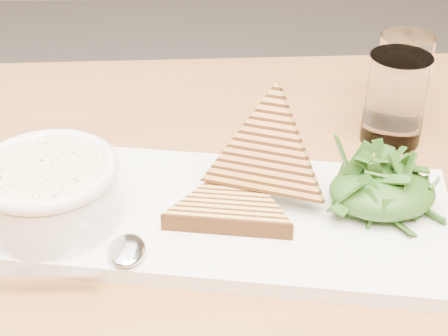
{
  "coord_description": "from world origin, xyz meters",
  "views": [
    {
      "loc": [
        -0.02,
        -0.25,
        1.17
      ],
      "look_at": [
        -0.01,
        0.29,
        0.81
      ],
      "focal_mm": 55.0,
      "sensor_mm": 36.0,
      "label": 1
    }
  ],
  "objects_px": {
    "soup_bowl": "(51,198)",
    "platter": "(225,216)",
    "glass_near": "(395,99)",
    "table_top": "(325,268)",
    "glass_far": "(402,75)"
  },
  "relations": [
    {
      "from": "table_top",
      "to": "glass_far",
      "type": "xyz_separation_m",
      "value": [
        0.13,
        0.27,
        0.07
      ]
    },
    {
      "from": "soup_bowl",
      "to": "glass_near",
      "type": "distance_m",
      "value": 0.39
    },
    {
      "from": "table_top",
      "to": "platter",
      "type": "relative_size",
      "value": 2.97
    },
    {
      "from": "glass_near",
      "to": "table_top",
      "type": "bearing_deg",
      "value": -117.41
    },
    {
      "from": "table_top",
      "to": "soup_bowl",
      "type": "bearing_deg",
      "value": 172.01
    },
    {
      "from": "table_top",
      "to": "glass_near",
      "type": "xyz_separation_m",
      "value": [
        0.1,
        0.2,
        0.07
      ]
    },
    {
      "from": "table_top",
      "to": "glass_near",
      "type": "bearing_deg",
      "value": 62.59
    },
    {
      "from": "soup_bowl",
      "to": "glass_near",
      "type": "relative_size",
      "value": 1.18
    },
    {
      "from": "platter",
      "to": "glass_far",
      "type": "bearing_deg",
      "value": 44.88
    },
    {
      "from": "platter",
      "to": "soup_bowl",
      "type": "bearing_deg",
      "value": -176.08
    },
    {
      "from": "platter",
      "to": "glass_near",
      "type": "distance_m",
      "value": 0.25
    },
    {
      "from": "soup_bowl",
      "to": "platter",
      "type": "bearing_deg",
      "value": 3.92
    },
    {
      "from": "glass_near",
      "to": "glass_far",
      "type": "bearing_deg",
      "value": 69.81
    },
    {
      "from": "glass_near",
      "to": "glass_far",
      "type": "xyz_separation_m",
      "value": [
        0.03,
        0.07,
        -0.0
      ]
    },
    {
      "from": "platter",
      "to": "soup_bowl",
      "type": "distance_m",
      "value": 0.16
    }
  ]
}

